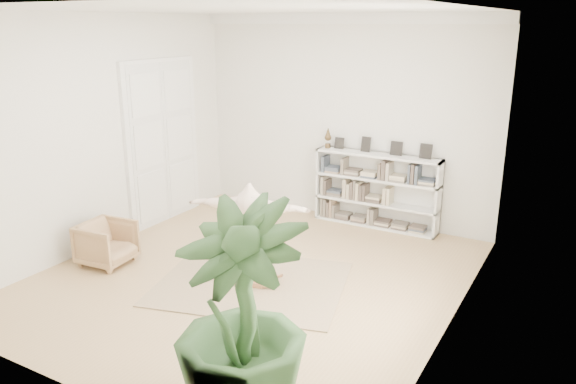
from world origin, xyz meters
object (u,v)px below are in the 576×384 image
object	(u,v)px
armchair	(107,243)
bookshelf	(376,191)
houseplant	(241,318)
person	(250,228)
rocker_board	(251,279)

from	to	relation	value
armchair	bookshelf	bearing A→B (deg)	-44.77
bookshelf	houseplant	distance (m)	5.44
bookshelf	armchair	world-z (taller)	bookshelf
person	houseplant	xyz separation A→B (m)	(1.44, -2.34, 0.21)
person	houseplant	distance (m)	2.76
armchair	person	xyz separation A→B (m)	(2.23, 0.48, 0.49)
bookshelf	rocker_board	bearing A→B (deg)	-101.71
armchair	houseplant	bearing A→B (deg)	-122.50
houseplant	bookshelf	bearing A→B (deg)	98.61
rocker_board	houseplant	world-z (taller)	houseplant
bookshelf	rocker_board	distance (m)	3.14
rocker_board	person	size ratio (longest dim) A/B	0.38
armchair	person	bearing A→B (deg)	-83.52
bookshelf	armchair	size ratio (longest dim) A/B	3.10
rocker_board	houseplant	bearing A→B (deg)	-73.45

